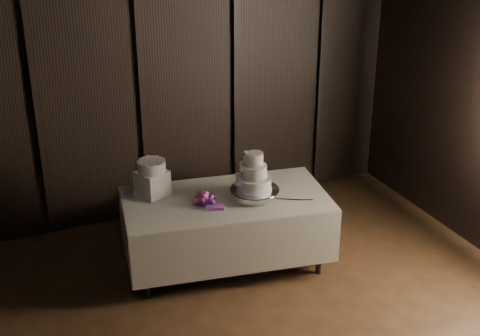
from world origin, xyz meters
name	(u,v)px	position (x,y,z in m)	size (l,w,h in m)	color
room	(287,241)	(0.00, 0.00, 1.50)	(6.08, 7.08, 3.08)	black
display_table	(226,229)	(0.42, 2.11, 0.42)	(2.12, 1.33, 0.76)	beige
cake_stand	(255,193)	(0.68, 2.01, 0.81)	(0.48, 0.48, 0.09)	silver
wedding_cake	(253,176)	(0.65, 1.99, 1.00)	(0.37, 0.32, 0.38)	white
bouquet	(205,199)	(0.19, 2.06, 0.82)	(0.27, 0.37, 0.18)	#DA5364
box_pedestal	(152,183)	(-0.21, 2.46, 0.89)	(0.26, 0.26, 0.25)	white
small_cake	(151,166)	(-0.21, 2.46, 1.06)	(0.27, 0.27, 0.11)	white
cake_knife	(289,199)	(0.96, 1.83, 0.77)	(0.37, 0.02, 0.01)	silver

